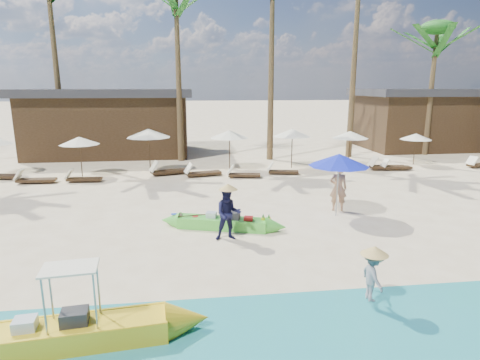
{
  "coord_description": "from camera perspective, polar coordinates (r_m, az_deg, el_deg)",
  "views": [
    {
      "loc": [
        -2.79,
        -10.36,
        4.47
      ],
      "look_at": [
        -1.24,
        2.0,
        1.55
      ],
      "focal_mm": 30.0,
      "sensor_mm": 36.0,
      "label": 1
    }
  ],
  "objects": [
    {
      "name": "ground",
      "position": [
        11.62,
        7.4,
        -9.55
      ],
      "size": [
        240.0,
        240.0,
        0.0
      ],
      "primitive_type": "plane",
      "color": "beige",
      "rests_on": "ground"
    },
    {
      "name": "green_canoe",
      "position": [
        12.95,
        -2.54,
        -6.1
      ],
      "size": [
        4.47,
        1.63,
        0.58
      ],
      "rotation": [
        0.0,
        0.0,
        -0.3
      ],
      "color": "#4EC83D",
      "rests_on": "ground"
    },
    {
      "name": "yellow_canoe",
      "position": [
        8.12,
        -23.94,
        -19.44
      ],
      "size": [
        5.76,
        1.12,
        1.5
      ],
      "rotation": [
        0.0,
        0.0,
        0.11
      ],
      "color": "yellow",
      "rests_on": "ground"
    },
    {
      "name": "tourist",
      "position": [
        15.03,
        13.79,
        -1.1
      ],
      "size": [
        0.71,
        0.56,
        1.72
      ],
      "primitive_type": "imported",
      "rotation": [
        0.0,
        0.0,
        2.87
      ],
      "color": "tan",
      "rests_on": "ground"
    },
    {
      "name": "vendor_green",
      "position": [
        11.86,
        -1.68,
        -4.84
      ],
      "size": [
        0.78,
        0.61,
        1.6
      ],
      "primitive_type": "imported",
      "rotation": [
        0.0,
        0.0,
        0.0
      ],
      "color": "#131436",
      "rests_on": "ground"
    },
    {
      "name": "vendor_yellow",
      "position": [
        8.79,
        18.34,
        -12.84
      ],
      "size": [
        0.44,
        0.71,
        1.06
      ],
      "primitive_type": "imported",
      "rotation": [
        0.0,
        0.0,
        1.64
      ],
      "color": "gray",
      "rests_on": "ground"
    },
    {
      "name": "blue_umbrella",
      "position": [
        14.12,
        13.89,
        2.79
      ],
      "size": [
        2.07,
        2.07,
        2.23
      ],
      "color": "#99999E",
      "rests_on": "ground"
    },
    {
      "name": "resort_parasol_3",
      "position": [
        21.63,
        -21.9,
        5.21
      ],
      "size": [
        1.96,
        1.96,
        2.02
      ],
      "color": "#392717",
      "rests_on": "ground"
    },
    {
      "name": "lounger_3_right",
      "position": [
        21.26,
        -27.31,
        0.13
      ],
      "size": [
        1.83,
        0.6,
        0.62
      ],
      "rotation": [
        0.0,
        0.0,
        -0.03
      ],
      "color": "#392717",
      "rests_on": "ground"
    },
    {
      "name": "resort_parasol_4",
      "position": [
        21.43,
        -12.89,
        6.51
      ],
      "size": [
        2.26,
        2.26,
        2.33
      ],
      "color": "#392717",
      "rests_on": "ground"
    },
    {
      "name": "lounger_4_left",
      "position": [
        20.59,
        -21.59,
        0.25
      ],
      "size": [
        1.7,
        0.62,
        0.57
      ],
      "rotation": [
        0.0,
        0.0,
        -0.07
      ],
      "color": "#392717",
      "rests_on": "ground"
    },
    {
      "name": "lounger_4_right",
      "position": [
        21.02,
        -10.27,
        1.33
      ],
      "size": [
        2.09,
        1.16,
        0.68
      ],
      "rotation": [
        0.0,
        0.0,
        0.29
      ],
      "color": "#392717",
      "rests_on": "ground"
    },
    {
      "name": "resort_parasol_5",
      "position": [
        21.75,
        -1.51,
        6.54
      ],
      "size": [
        2.1,
        2.1,
        2.16
      ],
      "color": "#392717",
      "rests_on": "ground"
    },
    {
      "name": "lounger_5_left",
      "position": [
        20.44,
        -5.57,
        1.09
      ],
      "size": [
        1.94,
        0.98,
        0.63
      ],
      "rotation": [
        0.0,
        0.0,
        0.23
      ],
      "color": "#392717",
      "rests_on": "ground"
    },
    {
      "name": "resort_parasol_6",
      "position": [
        22.39,
        7.46,
        6.69
      ],
      "size": [
        2.13,
        2.13,
        2.19
      ],
      "color": "#392717",
      "rests_on": "ground"
    },
    {
      "name": "lounger_6_left",
      "position": [
        20.06,
        0.28,
        0.87
      ],
      "size": [
        1.73,
        0.77,
        0.57
      ],
      "rotation": [
        0.0,
        0.0,
        -0.16
      ],
      "color": "#392717",
      "rests_on": "ground"
    },
    {
      "name": "lounger_6_right",
      "position": [
        20.97,
        5.86,
        1.32
      ],
      "size": [
        1.69,
        0.81,
        0.55
      ],
      "rotation": [
        0.0,
        0.0,
        -0.2
      ],
      "color": "#392717",
      "rests_on": "ground"
    },
    {
      "name": "resort_parasol_7",
      "position": [
        23.14,
        15.39,
        6.23
      ],
      "size": [
        2.0,
        2.0,
        2.06
      ],
      "color": "#392717",
      "rests_on": "ground"
    },
    {
      "name": "lounger_7_left",
      "position": [
        22.58,
        14.02,
        1.85
      ],
      "size": [
        1.7,
        0.95,
        0.55
      ],
      "rotation": [
        0.0,
        0.0,
        -0.29
      ],
      "color": "#392717",
      "rests_on": "ground"
    },
    {
      "name": "lounger_7_right",
      "position": [
        23.29,
        19.99,
        1.89
      ],
      "size": [
        2.06,
        0.83,
        0.68
      ],
      "rotation": [
        0.0,
        0.0,
        -0.11
      ],
      "color": "#392717",
      "rests_on": "ground"
    },
    {
      "name": "resort_parasol_8",
      "position": [
        25.36,
        23.74,
        5.68
      ],
      "size": [
        1.77,
        1.77,
        1.82
      ],
      "color": "#392717",
      "rests_on": "ground"
    },
    {
      "name": "lounger_8_left",
      "position": [
        23.46,
        21.12,
        1.78
      ],
      "size": [
        1.67,
        0.52,
        0.57
      ],
      "rotation": [
        0.0,
        0.0,
        0.0
      ],
      "color": "#392717",
      "rests_on": "ground"
    },
    {
      "name": "lounger_9_left",
      "position": [
        26.36,
        30.9,
        1.97
      ],
      "size": [
        1.81,
        0.91,
        0.59
      ],
      "rotation": [
        0.0,
        0.0,
        0.23
      ],
      "color": "#392717",
      "rests_on": "ground"
    },
    {
      "name": "palm_2",
      "position": [
        26.98,
        -25.49,
        22.05
      ],
      "size": [
        2.08,
        2.08,
        11.33
      ],
      "color": "brown",
      "rests_on": "ground"
    },
    {
      "name": "palm_3",
      "position": [
        24.98,
        -9.04,
        22.5
      ],
      "size": [
        2.08,
        2.08,
        10.52
      ],
      "color": "brown",
      "rests_on": "ground"
    },
    {
      "name": "palm_6",
      "position": [
        29.49,
        26.1,
        16.93
      ],
      "size": [
        2.08,
        2.08,
        8.51
      ],
      "color": "brown",
      "rests_on": "ground"
    },
    {
      "name": "pavilion_west",
      "position": [
        28.44,
        -17.86,
        7.96
      ],
      "size": [
        10.8,
        6.6,
        4.3
      ],
      "color": "#392717",
      "rests_on": "ground"
    },
    {
      "name": "pavilion_east",
      "position": [
        32.61,
        24.12,
        8.05
      ],
      "size": [
        8.8,
        6.6,
        4.3
      ],
      "color": "#392717",
      "rests_on": "ground"
    }
  ]
}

